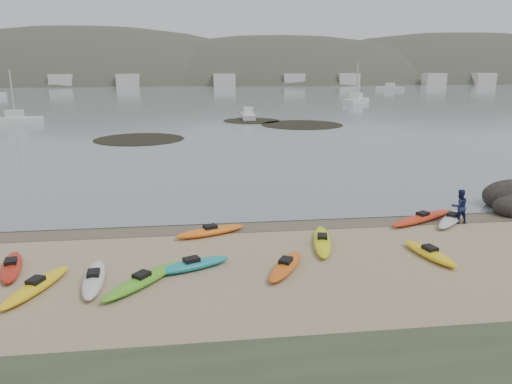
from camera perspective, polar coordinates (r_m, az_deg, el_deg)
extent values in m
plane|color=tan|center=(23.63, 0.00, -3.52)|extent=(600.00, 600.00, 0.00)
plane|color=brown|center=(23.34, 0.09, -3.74)|extent=(60.00, 60.00, 0.00)
plane|color=slate|center=(322.38, -7.02, 13.09)|extent=(1200.00, 1200.00, 0.00)
ellipsoid|color=#56B724|center=(17.58, -12.90, -9.85)|extent=(2.82, 3.34, 0.34)
ellipsoid|color=yellow|center=(20.61, 19.22, -6.62)|extent=(1.35, 3.02, 0.34)
ellipsoid|color=beige|center=(25.39, 21.48, -2.87)|extent=(2.97, 3.06, 0.34)
ellipsoid|color=yellow|center=(18.27, -23.83, -9.83)|extent=(1.89, 3.52, 0.34)
ellipsoid|color=orange|center=(18.34, 3.40, -8.44)|extent=(2.07, 3.00, 0.34)
ellipsoid|color=red|center=(25.07, 18.48, -2.82)|extent=(4.16, 2.67, 0.34)
ellipsoid|color=silver|center=(18.15, -18.04, -9.42)|extent=(0.94, 3.33, 0.34)
ellipsoid|color=red|center=(20.29, -26.17, -7.67)|extent=(1.39, 3.11, 0.34)
ellipsoid|color=teal|center=(18.54, -7.37, -8.28)|extent=(3.03, 1.81, 0.34)
ellipsoid|color=orange|center=(22.01, -5.25, -4.50)|extent=(3.28, 1.84, 0.34)
ellipsoid|color=yellow|center=(20.91, 7.56, -5.60)|extent=(1.51, 3.85, 0.34)
imported|color=#1B224F|center=(25.20, 22.22, -1.53)|extent=(0.83, 0.67, 1.64)
ellipsoid|color=black|center=(27.95, 27.23, -1.95)|extent=(1.92, 1.72, 1.15)
cylinder|color=black|center=(50.83, -13.20, 5.88)|extent=(8.88, 8.88, 0.04)
cylinder|color=black|center=(61.68, 5.26, 7.65)|extent=(10.03, 10.03, 0.04)
cylinder|color=black|center=(65.65, -0.51, 8.12)|extent=(7.38, 7.38, 0.04)
cube|color=silver|center=(69.16, -25.81, 7.37)|extent=(6.62, 2.92, 0.90)
cube|color=silver|center=(68.19, -0.90, 8.68)|extent=(1.92, 5.90, 0.82)
cube|color=silver|center=(96.39, 11.38, 10.17)|extent=(6.50, 6.86, 1.03)
cube|color=silver|center=(147.38, 15.05, 11.37)|extent=(7.59, 5.56, 1.06)
ellipsoid|color=#384235|center=(222.77, -18.35, 7.24)|extent=(220.00, 120.00, 80.00)
ellipsoid|color=#384235|center=(216.82, 2.78, 8.49)|extent=(200.00, 110.00, 68.00)
ellipsoid|color=#384235|center=(255.16, 21.70, 7.99)|extent=(230.00, 130.00, 76.00)
cube|color=beige|center=(171.88, -20.97, 11.79)|extent=(7.00, 5.00, 4.00)
cube|color=beige|center=(168.05, -12.81, 12.33)|extent=(7.00, 5.00, 4.00)
cube|color=beige|center=(167.60, -4.42, 12.63)|extent=(7.00, 5.00, 4.00)
cube|color=beige|center=(170.57, 3.86, 12.68)|extent=(7.00, 5.00, 4.00)
cube|color=beige|center=(176.77, 11.70, 12.48)|extent=(7.00, 5.00, 4.00)
cube|color=beige|center=(185.89, 18.88, 12.10)|extent=(7.00, 5.00, 4.00)
cube|color=beige|center=(197.51, 25.27, 11.61)|extent=(7.00, 5.00, 4.00)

